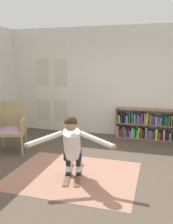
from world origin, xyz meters
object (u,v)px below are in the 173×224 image
object	(u,v)px
wicker_chair	(12,125)
person_skier	(72,143)
skis_pair	(73,173)
bookshelf	(148,126)

from	to	relation	value
wicker_chair	person_skier	bearing A→B (deg)	-29.01
wicker_chair	person_skier	xyz separation A→B (m)	(1.78, -0.98, 0.07)
skis_pair	person_skier	distance (m)	0.66
bookshelf	person_skier	distance (m)	2.95
wicker_chair	skis_pair	distance (m)	1.98
wicker_chair	skis_pair	size ratio (longest dim) A/B	1.15
person_skier	skis_pair	bearing A→B (deg)	103.83
bookshelf	wicker_chair	xyz separation A→B (m)	(-2.90, -1.73, 0.23)
bookshelf	wicker_chair	world-z (taller)	wicker_chair
skis_pair	wicker_chair	bearing A→B (deg)	155.58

